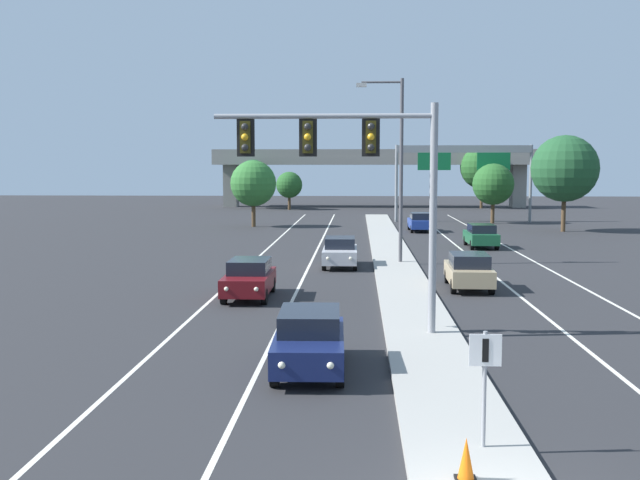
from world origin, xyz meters
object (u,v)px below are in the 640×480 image
Objects in this scene: car_receding_green at (481,235)px; traffic_cone_median_nose at (466,460)px; median_sign_post at (485,372)px; car_oncoming_darkred at (249,278)px; car_receding_blue at (420,222)px; tree_far_right_b at (493,184)px; tree_far_right_c at (482,167)px; tree_far_left_b at (253,183)px; highway_sign_gantry at (464,159)px; tree_far_right_a at (565,169)px; tree_far_left_c at (289,185)px; overhead_signal_mast at (357,164)px; car_oncoming_silver at (340,252)px; street_lamp_median at (397,159)px; car_oncoming_navy at (310,340)px; tree_far_left_a at (253,177)px; car_receding_tan at (469,270)px.

traffic_cone_median_nose is (-6.41, -38.74, -0.31)m from car_receding_green.
median_sign_post is 18.27m from car_oncoming_darkred.
tree_far_right_b is (7.63, 9.54, 2.90)m from car_receding_blue.
tree_far_left_b is at bearing -128.48° from tree_far_right_c.
tree_far_right_a is (6.84, -10.83, -0.94)m from highway_sign_gantry.
tree_far_right_b reaches higher than tree_far_left_c.
overhead_signal_mast is 12.67m from traffic_cone_median_nose.
car_oncoming_silver is 28.56m from tree_far_left_b.
street_lamp_median is at bearing 59.38° from car_oncoming_darkred.
car_oncoming_navy is 32.76m from car_receding_green.
street_lamp_median is at bearing 90.45° from median_sign_post.
tree_far_left_a is (-15.79, 83.63, 2.53)m from median_sign_post.
car_oncoming_navy is at bearing -102.18° from tree_far_right_c.
traffic_cone_median_nose is 0.09× the size of tree_far_right_c.
tree_far_right_c is at bearing 73.96° from car_oncoming_silver.
car_oncoming_darkred is at bearing -82.34° from tree_far_left_a.
tree_far_left_b is at bearing 136.19° from car_receding_green.
tree_far_right_c reaches higher than tree_far_right_a.
car_oncoming_darkred is 0.99× the size of car_receding_tan.
car_receding_tan is at bearing -90.57° from car_receding_blue.
car_oncoming_silver is 55.21m from tree_far_left_c.
car_oncoming_navy is 0.95× the size of tree_far_left_c.
car_oncoming_navy is at bearing -80.49° from tree_far_left_b.
car_receding_tan is at bearing -111.75° from tree_far_right_a.
overhead_signal_mast reaches higher than car_receding_tan.
car_receding_green is at bearing 73.11° from overhead_signal_mast.
median_sign_post is 0.28× the size of tree_far_right_a.
car_receding_tan is 6.09× the size of traffic_cone_median_nose.
median_sign_post is 27.12m from car_oncoming_silver.
highway_sign_gantry reaches higher than car_oncoming_silver.
median_sign_post is 0.37× the size of tree_far_left_b.
tree_far_left_b is (-4.88, 37.10, 3.07)m from car_oncoming_darkred.
car_receding_green is 0.56× the size of tree_far_right_a.
car_oncoming_silver is at bearing -127.68° from tree_far_right_a.
tree_far_left_a is (-12.48, 56.73, 3.30)m from car_oncoming_silver.
tree_far_right_c is 1.71× the size of tree_far_left_c.
street_lamp_median reaches higher than tree_far_right_c.
tree_far_left_a is 1.06× the size of tree_far_left_b.
median_sign_post is at bearing -97.37° from highway_sign_gantry.
overhead_signal_mast is at bearing -97.51° from car_receding_blue.
tree_far_right_b is at bearing -96.82° from tree_far_right_c.
traffic_cone_median_nose is (3.08, -7.38, -0.31)m from car_oncoming_navy.
tree_far_right_a is at bearing 66.98° from overhead_signal_mast.
tree_far_left_b is (-14.56, 4.29, 3.07)m from car_receding_blue.
median_sign_post is 0.49× the size of car_receding_green.
tree_far_left_b reaches higher than car_receding_tan.
car_receding_green is at bearing -43.81° from tree_far_left_b.
tree_far_left_c is at bearing 96.81° from overhead_signal_mast.
street_lamp_median is 1.68× the size of tree_far_left_b.
highway_sign_gantry is 32.75m from tree_far_left_a.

